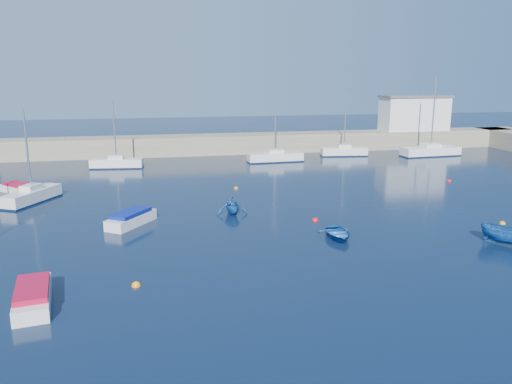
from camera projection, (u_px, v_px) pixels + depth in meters
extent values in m
plane|color=#0B1A33|center=(334.00, 277.00, 27.52)|extent=(220.00, 220.00, 0.00)
cube|color=gray|center=(220.00, 144.00, 71.05)|extent=(96.00, 4.50, 2.60)
cube|color=silver|center=(414.00, 114.00, 76.18)|extent=(10.00, 4.00, 5.00)
cube|color=silver|center=(32.00, 196.00, 43.57)|extent=(4.23, 6.05, 1.12)
cylinder|color=#B7BABC|center=(27.00, 151.00, 42.66)|extent=(0.17, 0.17, 6.85)
cube|color=silver|center=(117.00, 163.00, 59.73)|extent=(6.27, 2.45, 1.12)
cylinder|color=#B7BABC|center=(114.00, 129.00, 58.81)|extent=(0.17, 0.17, 7.02)
cube|color=silver|center=(275.00, 157.00, 64.14)|extent=(7.20, 2.31, 1.15)
cylinder|color=#B7BABC|center=(275.00, 121.00, 63.08)|extent=(0.17, 0.17, 8.18)
cube|color=silver|center=(344.00, 152.00, 68.85)|extent=(6.44, 2.49, 1.13)
cylinder|color=#B7BABC|center=(345.00, 121.00, 67.89)|extent=(0.17, 0.17, 7.22)
cube|color=silver|center=(430.00, 151.00, 68.77)|extent=(8.40, 2.85, 1.22)
cylinder|color=#B7BABC|center=(434.00, 112.00, 67.54)|extent=(0.17, 0.17, 9.51)
cube|color=silver|center=(33.00, 298.00, 24.09)|extent=(2.24, 4.68, 0.73)
cube|color=#AD0C2C|center=(32.00, 288.00, 23.97)|extent=(1.99, 3.56, 0.27)
cube|color=silver|center=(131.00, 220.00, 37.03)|extent=(3.75, 4.44, 0.78)
cube|color=navy|center=(131.00, 213.00, 36.91)|extent=(3.06, 3.50, 0.29)
cube|color=silver|center=(20.00, 189.00, 47.23)|extent=(4.21, 4.22, 0.66)
cube|color=#AD0C2C|center=(19.00, 185.00, 47.12)|extent=(3.38, 3.38, 0.25)
imported|color=#164F99|center=(338.00, 233.00, 34.07)|extent=(2.55, 3.40, 0.67)
imported|color=#164F99|center=(232.00, 205.00, 39.95)|extent=(2.47, 2.86, 1.50)
imported|color=#164F99|center=(509.00, 235.00, 32.51)|extent=(3.37, 3.56, 1.38)
sphere|color=orange|center=(136.00, 286.00, 26.36)|extent=(0.49, 0.49, 0.49)
sphere|color=red|center=(315.00, 221.00, 38.20)|extent=(0.48, 0.48, 0.48)
sphere|color=orange|center=(502.00, 224.00, 37.35)|extent=(0.45, 0.45, 0.45)
sphere|color=orange|center=(236.00, 189.00, 48.99)|extent=(0.43, 0.43, 0.43)
sphere|color=red|center=(449.00, 181.00, 52.28)|extent=(0.47, 0.47, 0.47)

